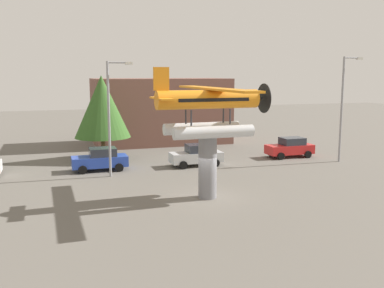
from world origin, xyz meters
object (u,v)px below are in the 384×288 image
(car_mid_blue, at_px, (100,159))
(tree_east, at_px, (102,107))
(storefront_building, at_px, (160,111))
(car_distant_red, at_px, (290,147))
(car_far_silver, at_px, (197,155))
(streetlight_primary, at_px, (111,111))
(floatplane_monument, at_px, (210,108))
(streetlight_secondary, at_px, (344,102))
(display_pedestal, at_px, (208,167))

(car_mid_blue, xyz_separation_m, tree_east, (0.76, 4.48, 3.72))
(car_mid_blue, relative_size, storefront_building, 0.30)
(car_distant_red, relative_size, tree_east, 0.58)
(car_far_silver, distance_m, car_distant_red, 9.20)
(car_mid_blue, relative_size, streetlight_primary, 0.51)
(floatplane_monument, xyz_separation_m, car_distant_red, (11.39, 10.01, -4.55))
(floatplane_monument, distance_m, storefront_building, 22.23)
(car_distant_red, bearing_deg, tree_east, -14.49)
(streetlight_secondary, distance_m, storefront_building, 19.34)
(car_distant_red, xyz_separation_m, streetlight_primary, (-16.14, -2.64, 3.89))
(streetlight_primary, bearing_deg, car_mid_blue, 105.61)
(car_distant_red, bearing_deg, storefront_building, -53.38)
(display_pedestal, distance_m, floatplane_monument, 3.56)
(streetlight_primary, xyz_separation_m, streetlight_secondary, (19.24, -0.44, 0.27))
(display_pedestal, relative_size, car_distant_red, 0.90)
(floatplane_monument, relative_size, car_distant_red, 2.48)
(floatplane_monument, xyz_separation_m, streetlight_secondary, (14.50, 6.93, -0.39))
(car_far_silver, distance_m, streetlight_primary, 8.17)
(car_mid_blue, xyz_separation_m, storefront_building, (7.86, 12.34, 2.56))
(car_far_silver, relative_size, car_distant_red, 1.00)
(display_pedestal, bearing_deg, tree_east, 107.62)
(streetlight_secondary, xyz_separation_m, storefront_building, (-12.02, 15.06, -1.60))
(floatplane_monument, xyz_separation_m, tree_east, (-4.62, 14.14, -0.83))
(car_distant_red, bearing_deg, car_far_silver, 6.18)
(car_far_silver, bearing_deg, streetlight_secondary, 170.36)
(streetlight_secondary, relative_size, storefront_building, 0.62)
(display_pedestal, height_order, floatplane_monument, floatplane_monument)
(floatplane_monument, relative_size, storefront_building, 0.74)
(streetlight_secondary, bearing_deg, car_far_silver, 170.36)
(car_distant_red, relative_size, storefront_building, 0.30)
(floatplane_monument, height_order, tree_east, floatplane_monument)
(car_mid_blue, distance_m, streetlight_secondary, 20.49)
(display_pedestal, xyz_separation_m, floatplane_monument, (0.13, 0.00, 3.55))
(car_far_silver, bearing_deg, car_mid_blue, -4.83)
(car_mid_blue, xyz_separation_m, car_distant_red, (16.78, 0.35, 0.00))
(floatplane_monument, height_order, car_far_silver, floatplane_monument)
(display_pedestal, distance_m, car_mid_blue, 11.04)
(tree_east, bearing_deg, floatplane_monument, -71.90)
(car_distant_red, bearing_deg, streetlight_primary, 9.28)
(car_distant_red, xyz_separation_m, tree_east, (-16.01, 4.14, 3.72))
(floatplane_monument, distance_m, streetlight_secondary, 16.07)
(car_mid_blue, height_order, car_distant_red, same)
(display_pedestal, height_order, storefront_building, storefront_building)
(streetlight_secondary, bearing_deg, storefront_building, 128.58)
(storefront_building, bearing_deg, display_pedestal, -96.76)
(streetlight_primary, xyz_separation_m, tree_east, (0.12, 6.77, -0.17))
(streetlight_primary, relative_size, tree_east, 1.14)
(floatplane_monument, distance_m, car_distant_red, 15.83)
(display_pedestal, xyz_separation_m, storefront_building, (2.61, 22.00, 1.56))
(storefront_building, xyz_separation_m, tree_east, (-7.10, -7.86, 1.16))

